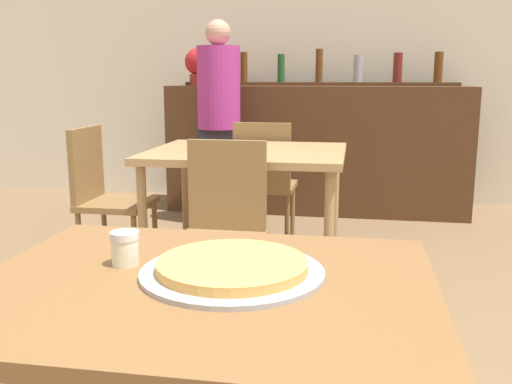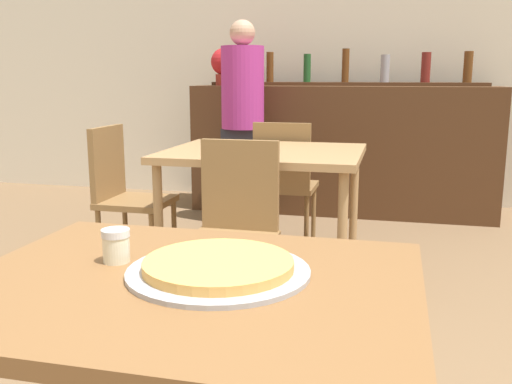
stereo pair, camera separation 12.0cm
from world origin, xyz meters
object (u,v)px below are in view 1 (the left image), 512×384
at_px(pizza_tray, 232,268).
at_px(cheese_shaker, 125,248).
at_px(chair_far_side_back, 264,178).
at_px(potted_plant, 198,64).
at_px(chair_far_side_left, 104,191).
at_px(chair_far_side_front, 223,223).
at_px(person_standing, 219,116).

height_order(pizza_tray, cheese_shaker, cheese_shaker).
height_order(chair_far_side_back, potted_plant, potted_plant).
height_order(chair_far_side_left, pizza_tray, chair_far_side_left).
bearing_deg(pizza_tray, chair_far_side_left, 122.51).
bearing_deg(pizza_tray, chair_far_side_front, 104.29).
relative_size(person_standing, potted_plant, 4.92).
bearing_deg(cheese_shaker, pizza_tray, -5.36).
bearing_deg(chair_far_side_front, cheese_shaker, -88.00).
bearing_deg(cheese_shaker, person_standing, 99.33).
relative_size(chair_far_side_front, cheese_shaker, 10.40).
height_order(chair_far_side_back, pizza_tray, chair_far_side_back).
xyz_separation_m(chair_far_side_front, person_standing, (-0.48, 1.93, 0.36)).
relative_size(chair_far_side_left, pizza_tray, 2.02).
bearing_deg(chair_far_side_front, pizza_tray, -75.71).
distance_m(chair_far_side_front, potted_plant, 2.70).
height_order(chair_far_side_front, chair_far_side_left, same).
xyz_separation_m(chair_far_side_front, potted_plant, (-0.79, 2.46, 0.77)).
distance_m(chair_far_side_back, chair_far_side_left, 1.07).
distance_m(chair_far_side_front, cheese_shaker, 1.27).
bearing_deg(potted_plant, pizza_tray, -73.42).
height_order(pizza_tray, potted_plant, potted_plant).
relative_size(pizza_tray, potted_plant, 1.34).
distance_m(chair_far_side_front, chair_far_side_back, 1.23).
bearing_deg(chair_far_side_left, potted_plant, -2.80).
distance_m(chair_far_side_back, cheese_shaker, 2.49).
bearing_deg(chair_far_side_back, person_standing, -55.61).
bearing_deg(potted_plant, chair_far_side_left, -92.80).
relative_size(chair_far_side_front, potted_plant, 2.71).
height_order(person_standing, potted_plant, person_standing).
height_order(chair_far_side_front, person_standing, person_standing).
distance_m(cheese_shaker, person_standing, 3.21).
xyz_separation_m(chair_far_side_left, cheese_shaker, (0.92, -1.86, 0.26)).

